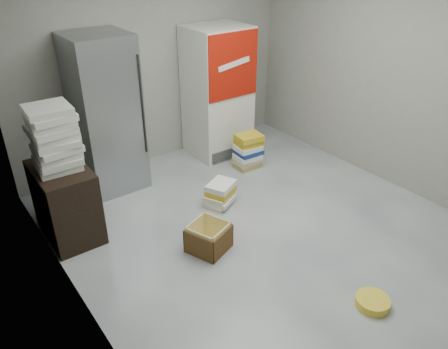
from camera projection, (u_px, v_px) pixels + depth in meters
name	position (u px, v px, depth m)	size (l,w,h in m)	color
ground	(278.00, 238.00, 4.66)	(5.00, 5.00, 0.00)	#B7B7B3
room_shell	(290.00, 72.00, 3.78)	(4.04, 5.04, 2.82)	gray
steel_fridge	(106.00, 115.00, 5.22)	(0.70, 0.72, 1.90)	#989A9F
coke_cooler	(218.00, 92.00, 6.10)	(0.80, 0.73, 1.80)	silver
wood_shelf	(66.00, 202.00, 4.54)	(0.50, 0.80, 0.80)	black
supply_box_stack	(54.00, 138.00, 4.20)	(0.45, 0.44, 0.65)	beige
phonebook_stack_main	(248.00, 151.00, 5.95)	(0.39, 0.33, 0.49)	#9B894D
phonebook_stack_side	(220.00, 194.00, 5.17)	(0.44, 0.41, 0.29)	beige
cardboard_box	(209.00, 239.00, 4.45)	(0.47, 0.47, 0.30)	gold
bucket_lid	(372.00, 302.00, 3.80)	(0.30, 0.30, 0.08)	yellow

